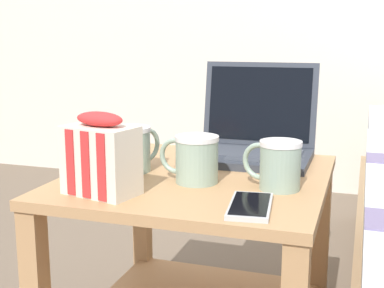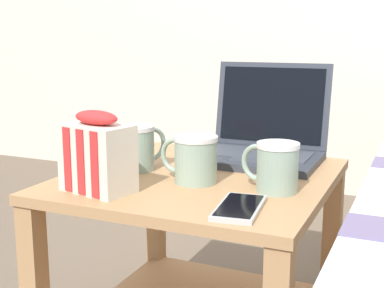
# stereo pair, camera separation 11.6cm
# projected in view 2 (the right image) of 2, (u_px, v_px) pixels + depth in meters

# --- Properties ---
(bedside_table) EXTENTS (0.57, 0.60, 0.48)m
(bedside_table) POSITION_uv_depth(u_px,v_px,m) (200.00, 245.00, 1.25)
(bedside_table) COLOR tan
(bedside_table) RESTS_ON ground_plane
(laptop) EXTENTS (0.31, 0.27, 0.24)m
(laptop) POSITION_uv_depth(u_px,v_px,m) (261.00, 140.00, 1.36)
(laptop) COLOR #333842
(laptop) RESTS_ON bedside_table
(mug_front_left) EXTENTS (0.09, 0.13, 0.10)m
(mug_front_left) POSITION_uv_depth(u_px,v_px,m) (137.00, 145.00, 1.25)
(mug_front_left) COLOR #8CA593
(mug_front_left) RESTS_ON bedside_table
(mug_front_right) EXTENTS (0.14, 0.09, 0.10)m
(mug_front_right) POSITION_uv_depth(u_px,v_px,m) (194.00, 157.00, 1.14)
(mug_front_right) COLOR #8CA593
(mug_front_right) RESTS_ON bedside_table
(mug_mid_center) EXTENTS (0.13, 0.09, 0.10)m
(mug_mid_center) POSITION_uv_depth(u_px,v_px,m) (276.00, 165.00, 1.07)
(mug_mid_center) COLOR #8CA593
(mug_mid_center) RESTS_ON bedside_table
(snack_bag) EXTENTS (0.16, 0.12, 0.17)m
(snack_bag) POSITION_uv_depth(u_px,v_px,m) (97.00, 155.00, 1.07)
(snack_bag) COLOR silver
(snack_bag) RESTS_ON bedside_table
(cell_phone) EXTENTS (0.09, 0.16, 0.01)m
(cell_phone) POSITION_uv_depth(u_px,v_px,m) (239.00, 207.00, 0.97)
(cell_phone) COLOR #B7BABC
(cell_phone) RESTS_ON bedside_table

